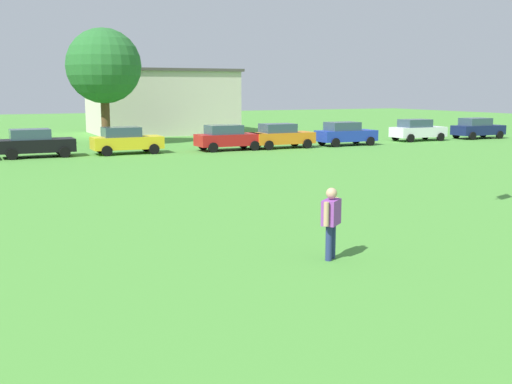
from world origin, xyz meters
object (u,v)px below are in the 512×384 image
(parked_car_orange_5, at_px, (281,136))
(parked_car_yellow_3, at_px, (126,140))
(parked_car_black_2, at_px, (35,143))
(adult_bystander, at_px, (331,217))
(parked_car_red_4, at_px, (228,137))
(parked_car_navy_8, at_px, (477,128))
(tree_far_right, at_px, (104,66))
(parked_car_white_7, at_px, (417,130))
(parked_car_blue_6, at_px, (345,134))

(parked_car_orange_5, bearing_deg, parked_car_yellow_3, 176.15)
(parked_car_black_2, bearing_deg, adult_bystander, -81.85)
(parked_car_red_4, distance_m, parked_car_navy_8, 22.30)
(parked_car_red_4, bearing_deg, parked_car_navy_8, 1.42)
(parked_car_black_2, height_order, parked_car_red_4, same)
(adult_bystander, bearing_deg, parked_car_yellow_3, -132.50)
(adult_bystander, distance_m, parked_car_black_2, 27.07)
(tree_far_right, bearing_deg, parked_car_navy_8, -13.67)
(parked_car_red_4, relative_size, parked_car_white_7, 1.00)
(parked_car_yellow_3, bearing_deg, tree_far_right, 87.94)
(parked_car_orange_5, distance_m, parked_car_blue_6, 5.13)
(adult_bystander, bearing_deg, tree_far_right, -132.26)
(parked_car_blue_6, bearing_deg, parked_car_yellow_3, 177.11)
(parked_car_white_7, xyz_separation_m, parked_car_navy_8, (5.92, -0.27, 0.00))
(parked_car_navy_8, bearing_deg, parked_car_white_7, 177.35)
(parked_car_orange_5, height_order, tree_far_right, tree_far_right)
(tree_far_right, bearing_deg, parked_car_red_4, -49.74)
(parked_car_red_4, bearing_deg, parked_car_yellow_3, 174.88)
(adult_bystander, distance_m, parked_car_red_4, 27.15)
(parked_car_orange_5, bearing_deg, tree_far_right, 143.39)
(parked_car_black_2, height_order, parked_car_blue_6, same)
(parked_car_yellow_3, distance_m, tree_far_right, 8.41)
(adult_bystander, bearing_deg, parked_car_black_2, -121.13)
(parked_car_black_2, distance_m, parked_car_white_7, 28.33)
(parked_car_black_2, xyz_separation_m, parked_car_white_7, (28.33, -0.07, 0.00))
(parked_car_navy_8, distance_m, tree_far_right, 29.89)
(adult_bystander, relative_size, parked_car_yellow_3, 0.40)
(parked_car_yellow_3, distance_m, parked_car_red_4, 6.65)
(parked_car_blue_6, bearing_deg, parked_car_white_7, 7.96)
(parked_car_orange_5, relative_size, parked_car_white_7, 1.00)
(adult_bystander, xyz_separation_m, parked_car_navy_8, (30.42, 26.46, -0.17))
(parked_car_yellow_3, bearing_deg, parked_car_navy_8, -0.08)
(parked_car_yellow_3, relative_size, parked_car_red_4, 1.00)
(adult_bystander, relative_size, tree_far_right, 0.21)
(parked_car_red_4, bearing_deg, parked_car_blue_6, -1.25)
(parked_car_navy_8, relative_size, tree_far_right, 0.52)
(parked_car_orange_5, height_order, parked_car_white_7, same)
(adult_bystander, relative_size, parked_car_navy_8, 0.40)
(parked_car_yellow_3, distance_m, parked_car_blue_6, 15.69)
(parked_car_orange_5, bearing_deg, parked_car_blue_6, -0.93)
(parked_car_yellow_3, xyz_separation_m, parked_car_orange_5, (10.54, -0.71, 0.00))
(parked_car_white_7, bearing_deg, parked_car_navy_8, -2.65)
(parked_car_black_2, relative_size, parked_car_navy_8, 1.00)
(parked_car_navy_8, bearing_deg, tree_far_right, 166.33)
(parked_car_navy_8, bearing_deg, parked_car_blue_6, -176.76)
(parked_car_white_7, distance_m, parked_car_navy_8, 5.93)
(parked_car_blue_6, relative_size, parked_car_white_7, 1.00)
(adult_bystander, height_order, parked_car_navy_8, adult_bystander)
(parked_car_navy_8, height_order, tree_far_right, tree_far_right)
(parked_car_yellow_3, distance_m, parked_car_orange_5, 10.56)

